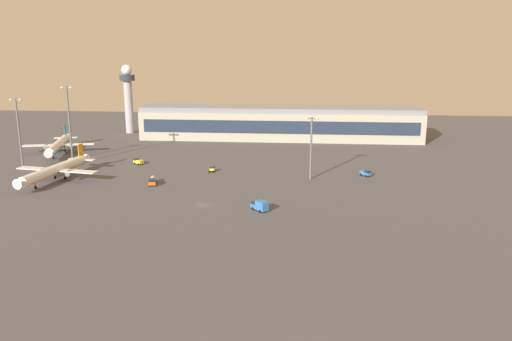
% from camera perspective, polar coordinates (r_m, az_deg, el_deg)
% --- Properties ---
extents(ground_plane, '(416.00, 416.00, 0.00)m').
position_cam_1_polar(ground_plane, '(153.43, -6.07, -3.83)').
color(ground_plane, '#4C4C51').
extents(terminal_building, '(139.83, 22.40, 16.40)m').
position_cam_1_polar(terminal_building, '(257.78, 2.71, 5.36)').
color(terminal_building, '#B2AD99').
rests_on(terminal_building, ground).
extents(control_tower, '(8.00, 8.00, 36.39)m').
position_cam_1_polar(control_tower, '(282.31, -14.19, 8.36)').
color(control_tower, '#A8A8B2').
rests_on(control_tower, ground).
extents(airplane_taxiway_distant, '(30.73, 39.32, 10.11)m').
position_cam_1_polar(airplane_taxiway_distant, '(191.80, -21.58, 0.06)').
color(airplane_taxiway_distant, white).
rests_on(airplane_taxiway_distant, ground).
extents(airplane_terminal_side, '(30.36, 38.70, 10.06)m').
position_cam_1_polar(airplane_terminal_side, '(239.74, -21.32, 2.71)').
color(airplane_terminal_side, white).
rests_on(airplane_terminal_side, ground).
extents(pushback_tug, '(2.08, 3.23, 2.05)m').
position_cam_1_polar(pushback_tug, '(192.03, -4.94, 0.18)').
color(pushback_tug, yellow).
rests_on(pushback_tug, ground).
extents(cargo_loader, '(4.11, 4.46, 2.25)m').
position_cam_1_polar(cargo_loader, '(189.14, 12.23, -0.27)').
color(cargo_loader, '#3372BF').
rests_on(cargo_loader, ground).
extents(maintenance_van, '(4.53, 3.94, 2.25)m').
position_cam_1_polar(maintenance_van, '(208.52, -13.10, 1.00)').
color(maintenance_van, yellow).
rests_on(maintenance_van, ground).
extents(fuel_truck, '(3.49, 6.60, 2.35)m').
position_cam_1_polar(fuel_truck, '(177.20, -11.57, -1.14)').
color(fuel_truck, '#D85919').
rests_on(fuel_truck, ground).
extents(catering_truck, '(5.57, 5.74, 3.05)m').
position_cam_1_polar(catering_truck, '(146.68, 0.44, -3.95)').
color(catering_truck, '#3372BF').
rests_on(catering_truck, ground).
extents(apron_light_west, '(4.80, 0.90, 31.05)m').
position_cam_1_polar(apron_light_west, '(213.50, -20.26, 5.24)').
color(apron_light_west, slate).
rests_on(apron_light_west, ground).
extents(apron_light_central, '(4.80, 0.90, 27.43)m').
position_cam_1_polar(apron_light_central, '(210.71, -25.12, 4.16)').
color(apron_light_central, slate).
rests_on(apron_light_central, ground).
extents(apron_light_east, '(4.80, 0.90, 22.35)m').
position_cam_1_polar(apron_light_east, '(179.35, 6.22, 3.05)').
color(apron_light_east, slate).
rests_on(apron_light_east, ground).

